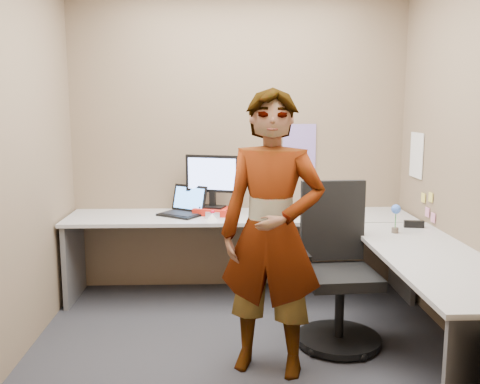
{
  "coord_description": "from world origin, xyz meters",
  "views": [
    {
      "loc": [
        -0.17,
        -3.54,
        1.67
      ],
      "look_at": [
        -0.03,
        0.25,
        1.05
      ],
      "focal_mm": 40.0,
      "sensor_mm": 36.0,
      "label": 1
    }
  ],
  "objects_px": {
    "monitor": "(212,177)",
    "person": "(272,234)",
    "office_chair": "(337,279)",
    "desk": "(300,249)"
  },
  "relations": [
    {
      "from": "monitor",
      "to": "person",
      "type": "xyz_separation_m",
      "value": [
        0.38,
        -1.38,
        -0.17
      ]
    },
    {
      "from": "office_chair",
      "to": "person",
      "type": "relative_size",
      "value": 0.63
    },
    {
      "from": "desk",
      "to": "person",
      "type": "height_order",
      "value": "person"
    },
    {
      "from": "monitor",
      "to": "office_chair",
      "type": "bearing_deg",
      "value": -29.72
    },
    {
      "from": "monitor",
      "to": "office_chair",
      "type": "xyz_separation_m",
      "value": [
        0.89,
        -0.99,
        -0.6
      ]
    },
    {
      "from": "office_chair",
      "to": "person",
      "type": "xyz_separation_m",
      "value": [
        -0.51,
        -0.39,
        0.43
      ]
    },
    {
      "from": "office_chair",
      "to": "person",
      "type": "bearing_deg",
      "value": -146.39
    },
    {
      "from": "person",
      "to": "desk",
      "type": "bearing_deg",
      "value": 85.88
    },
    {
      "from": "office_chair",
      "to": "monitor",
      "type": "bearing_deg",
      "value": 127.86
    },
    {
      "from": "desk",
      "to": "monitor",
      "type": "distance_m",
      "value": 1.04
    }
  ]
}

